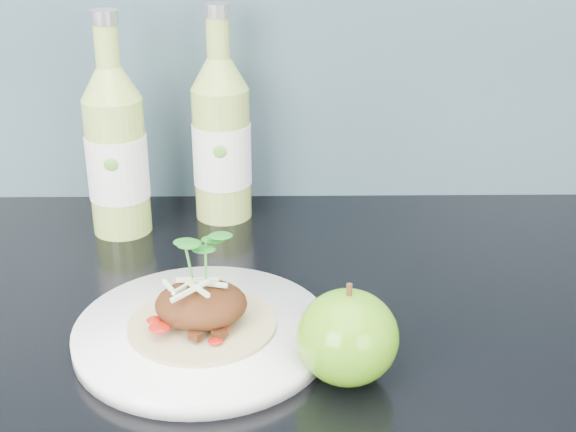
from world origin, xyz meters
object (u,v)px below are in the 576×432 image
green_apple (348,337)px  cider_bottle_left (116,152)px  cider_bottle_right (222,140)px  dinner_plate (203,333)px

green_apple → cider_bottle_left: bearing=128.7°
cider_bottle_left → cider_bottle_right: size_ratio=1.00×
green_apple → dinner_plate: bearing=154.9°
green_apple → cider_bottle_right: size_ratio=0.37×
dinner_plate → green_apple: size_ratio=3.24×
green_apple → cider_bottle_right: 0.38m
green_apple → cider_bottle_left: (-0.25, 0.31, 0.06)m
dinner_plate → cider_bottle_right: size_ratio=1.20×
dinner_plate → cider_bottle_right: (0.00, 0.29, 0.09)m
green_apple → cider_bottle_left: 0.40m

